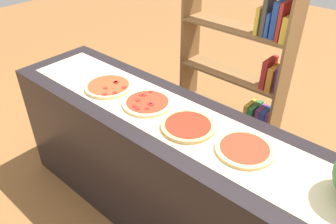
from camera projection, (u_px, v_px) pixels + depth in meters
name	position (u px, v px, depth m)	size (l,w,h in m)	color
ground_plane	(168.00, 217.00, 2.48)	(12.00, 12.00, 0.00)	brown
counter	(168.00, 172.00, 2.22)	(2.44, 0.62, 0.93)	black
parchment_paper	(168.00, 115.00, 1.95)	(2.22, 0.41, 0.00)	beige
pizza_pepperoni_0	(109.00, 86.00, 2.20)	(0.31, 0.31, 0.03)	#E5C17F
pizza_pepperoni_1	(147.00, 103.00, 2.03)	(0.31, 0.31, 0.03)	#E5C17F
pizza_plain_2	(188.00, 126.00, 1.84)	(0.30, 0.30, 0.02)	tan
pizza_plain_3	(245.00, 149.00, 1.68)	(0.30, 0.30, 0.02)	#DBB26B
bookshelf	(244.00, 78.00, 2.64)	(0.90, 0.25, 1.56)	brown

